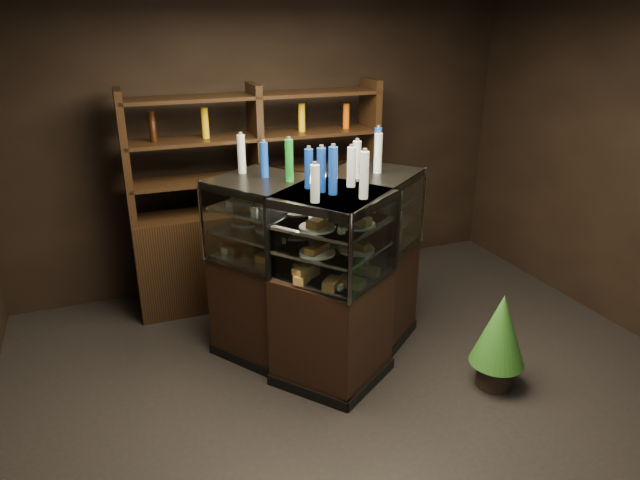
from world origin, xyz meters
The scene contains 7 objects.
ground centered at (0.00, 0.00, 0.00)m, with size 5.00×5.00×0.00m, color black.
room_shell centered at (0.00, 0.00, 1.94)m, with size 5.02×5.02×3.01m.
display_case centered at (-0.10, 0.82, 0.48)m, with size 1.75×1.47×1.44m.
food_display centered at (-0.10, 0.81, 1.12)m, with size 1.34×1.10×0.44m.
bottles_top centered at (-0.10, 0.82, 1.57)m, with size 1.17×0.96×0.30m.
potted_conifer centered at (0.92, 0.02, 0.48)m, with size 0.39×0.39×0.84m.
back_shelving centered at (-0.25, 2.05, 0.61)m, with size 2.27×0.47×2.00m.
Camera 1 is at (-1.57, -2.77, 2.53)m, focal length 32.00 mm.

